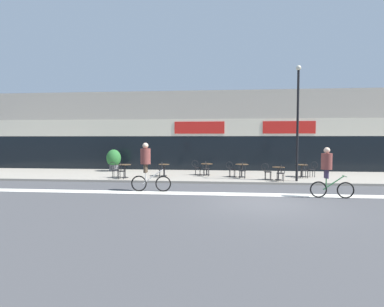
# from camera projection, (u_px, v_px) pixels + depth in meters

# --- Properties ---
(ground_plane) EXTENTS (120.00, 120.00, 0.00)m
(ground_plane) POSITION_uv_depth(u_px,v_px,m) (263.00, 203.00, 10.93)
(ground_plane) COLOR #424244
(sidewalk_slab) EXTENTS (40.00, 5.50, 0.12)m
(sidewalk_slab) POSITION_uv_depth(u_px,v_px,m) (246.00, 176.00, 18.13)
(sidewalk_slab) COLOR gray
(sidewalk_slab) RESTS_ON ground
(storefront_facade) EXTENTS (40.00, 4.06, 5.72)m
(storefront_facade) POSITION_uv_depth(u_px,v_px,m) (242.00, 132.00, 22.68)
(storefront_facade) COLOR #B2A899
(storefront_facade) RESTS_ON ground
(bike_lane_stripe) EXTENTS (36.00, 0.70, 0.01)m
(bike_lane_stripe) POSITION_uv_depth(u_px,v_px,m) (257.00, 195.00, 12.61)
(bike_lane_stripe) COLOR silver
(bike_lane_stripe) RESTS_ON ground
(bistro_table_0) EXTENTS (0.71, 0.71, 0.76)m
(bistro_table_0) POSITION_uv_depth(u_px,v_px,m) (125.00, 168.00, 17.08)
(bistro_table_0) COLOR black
(bistro_table_0) RESTS_ON sidewalk_slab
(bistro_table_1) EXTENTS (0.65, 0.65, 0.70)m
(bistro_table_1) POSITION_uv_depth(u_px,v_px,m) (164.00, 168.00, 17.88)
(bistro_table_1) COLOR black
(bistro_table_1) RESTS_ON sidewalk_slab
(bistro_table_2) EXTENTS (0.72, 0.72, 0.70)m
(bistro_table_2) POSITION_uv_depth(u_px,v_px,m) (207.00, 167.00, 18.30)
(bistro_table_2) COLOR black
(bistro_table_2) RESTS_ON sidewalk_slab
(bistro_table_3) EXTENTS (0.74, 0.74, 0.75)m
(bistro_table_3) POSITION_uv_depth(u_px,v_px,m) (242.00, 168.00, 17.34)
(bistro_table_3) COLOR black
(bistro_table_3) RESTS_ON sidewalk_slab
(bistro_table_4) EXTENTS (0.67, 0.67, 0.70)m
(bistro_table_4) POSITION_uv_depth(u_px,v_px,m) (278.00, 171.00, 16.14)
(bistro_table_4) COLOR black
(bistro_table_4) RESTS_ON sidewalk_slab
(bistro_table_5) EXTENTS (0.70, 0.70, 0.72)m
(bistro_table_5) POSITION_uv_depth(u_px,v_px,m) (302.00, 168.00, 17.46)
(bistro_table_5) COLOR black
(bistro_table_5) RESTS_ON sidewalk_slab
(cafe_chair_0_near) EXTENTS (0.41, 0.58, 0.90)m
(cafe_chair_0_near) POSITION_uv_depth(u_px,v_px,m) (121.00, 170.00, 16.46)
(cafe_chair_0_near) COLOR black
(cafe_chair_0_near) RESTS_ON sidewalk_slab
(cafe_chair_0_side) EXTENTS (0.59, 0.43, 0.90)m
(cafe_chair_0_side) POSITION_uv_depth(u_px,v_px,m) (114.00, 169.00, 17.14)
(cafe_chair_0_side) COLOR black
(cafe_chair_0_side) RESTS_ON sidewalk_slab
(cafe_chair_1_near) EXTENTS (0.45, 0.60, 0.90)m
(cafe_chair_1_near) POSITION_uv_depth(u_px,v_px,m) (162.00, 168.00, 17.26)
(cafe_chair_1_near) COLOR black
(cafe_chair_1_near) RESTS_ON sidewalk_slab
(cafe_chair_2_near) EXTENTS (0.44, 0.59, 0.90)m
(cafe_chair_2_near) POSITION_uv_depth(u_px,v_px,m) (206.00, 168.00, 17.68)
(cafe_chair_2_near) COLOR black
(cafe_chair_2_near) RESTS_ON sidewalk_slab
(cafe_chair_2_side) EXTENTS (0.60, 0.45, 0.90)m
(cafe_chair_2_side) POSITION_uv_depth(u_px,v_px,m) (197.00, 167.00, 18.35)
(cafe_chair_2_side) COLOR black
(cafe_chair_2_side) RESTS_ON sidewalk_slab
(cafe_chair_3_near) EXTENTS (0.45, 0.60, 0.90)m
(cafe_chair_3_near) POSITION_uv_depth(u_px,v_px,m) (242.00, 169.00, 16.72)
(cafe_chair_3_near) COLOR black
(cafe_chair_3_near) RESTS_ON sidewalk_slab
(cafe_chair_3_side) EXTENTS (0.60, 0.45, 0.90)m
(cafe_chair_3_side) POSITION_uv_depth(u_px,v_px,m) (231.00, 168.00, 17.39)
(cafe_chair_3_side) COLOR black
(cafe_chair_3_side) RESTS_ON sidewalk_slab
(cafe_chair_4_near) EXTENTS (0.41, 0.58, 0.90)m
(cafe_chair_4_near) POSITION_uv_depth(u_px,v_px,m) (281.00, 172.00, 15.52)
(cafe_chair_4_near) COLOR black
(cafe_chair_4_near) RESTS_ON sidewalk_slab
(cafe_chair_4_side) EXTENTS (0.58, 0.40, 0.90)m
(cafe_chair_4_side) POSITION_uv_depth(u_px,v_px,m) (267.00, 170.00, 16.21)
(cafe_chair_4_side) COLOR black
(cafe_chair_4_side) RESTS_ON sidewalk_slab
(cafe_chair_5_near) EXTENTS (0.45, 0.60, 0.90)m
(cafe_chair_5_near) POSITION_uv_depth(u_px,v_px,m) (305.00, 169.00, 16.84)
(cafe_chair_5_near) COLOR black
(cafe_chair_5_near) RESTS_ON sidewalk_slab
(cafe_chair_5_side) EXTENTS (0.60, 0.45, 0.90)m
(cafe_chair_5_side) POSITION_uv_depth(u_px,v_px,m) (313.00, 168.00, 17.41)
(cafe_chair_5_side) COLOR black
(cafe_chair_5_side) RESTS_ON sidewalk_slab
(planter_pot) EXTENTS (0.97, 0.97, 1.48)m
(planter_pot) POSITION_uv_depth(u_px,v_px,m) (114.00, 159.00, 20.49)
(planter_pot) COLOR #4C4C51
(planter_pot) RESTS_ON sidewalk_slab
(lamp_post) EXTENTS (0.26, 0.26, 6.02)m
(lamp_post) POSITION_uv_depth(u_px,v_px,m) (298.00, 116.00, 15.56)
(lamp_post) COLOR black
(lamp_post) RESTS_ON sidewalk_slab
(cyclist_0) EXTENTS (1.81, 0.50, 2.18)m
(cyclist_0) POSITION_uv_depth(u_px,v_px,m) (147.00, 163.00, 13.31)
(cyclist_0) COLOR black
(cyclist_0) RESTS_ON ground
(cyclist_1) EXTENTS (1.67, 0.50, 2.02)m
(cyclist_1) POSITION_uv_depth(u_px,v_px,m) (328.00, 169.00, 11.86)
(cyclist_1) COLOR black
(cyclist_1) RESTS_ON ground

